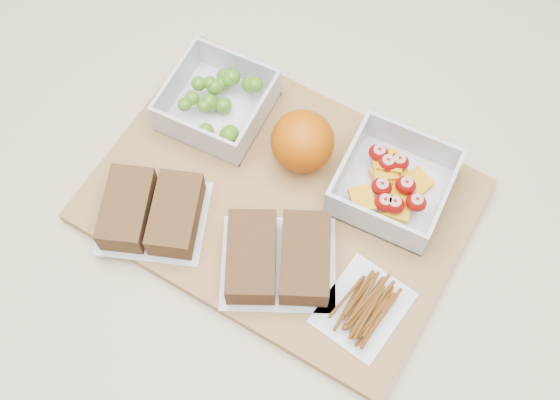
% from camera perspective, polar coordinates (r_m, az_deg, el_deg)
% --- Properties ---
extents(ground, '(4.00, 4.00, 0.00)m').
position_cam_1_polar(ground, '(1.69, -0.48, -13.13)').
color(ground, gray).
rests_on(ground, ground).
extents(counter, '(1.20, 0.90, 0.90)m').
position_cam_1_polar(counter, '(1.26, -0.63, -8.84)').
color(counter, beige).
rests_on(counter, ground).
extents(cutting_board, '(0.44, 0.33, 0.02)m').
position_cam_1_polar(cutting_board, '(0.83, 0.05, -0.05)').
color(cutting_board, '#A57A44').
rests_on(cutting_board, counter).
extents(grape_container, '(0.12, 0.12, 0.05)m').
position_cam_1_polar(grape_container, '(0.86, -4.92, 7.99)').
color(grape_container, silver).
rests_on(grape_container, cutting_board).
extents(fruit_container, '(0.12, 0.12, 0.05)m').
position_cam_1_polar(fruit_container, '(0.81, 9.14, 1.26)').
color(fruit_container, silver).
rests_on(fruit_container, cutting_board).
extents(orange, '(0.07, 0.07, 0.07)m').
position_cam_1_polar(orange, '(0.81, 1.84, 4.78)').
color(orange, '#C85604').
rests_on(orange, cutting_board).
extents(sandwich_bag_left, '(0.15, 0.14, 0.04)m').
position_cam_1_polar(sandwich_bag_left, '(0.80, -10.39, -0.96)').
color(sandwich_bag_left, silver).
rests_on(sandwich_bag_left, cutting_board).
extents(sandwich_bag_center, '(0.16, 0.16, 0.04)m').
position_cam_1_polar(sandwich_bag_center, '(0.77, -0.14, -4.73)').
color(sandwich_bag_center, silver).
rests_on(sandwich_bag_center, cutting_board).
extents(pretzel_bag, '(0.10, 0.11, 0.02)m').
position_cam_1_polar(pretzel_bag, '(0.77, 6.84, -8.50)').
color(pretzel_bag, silver).
rests_on(pretzel_bag, cutting_board).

